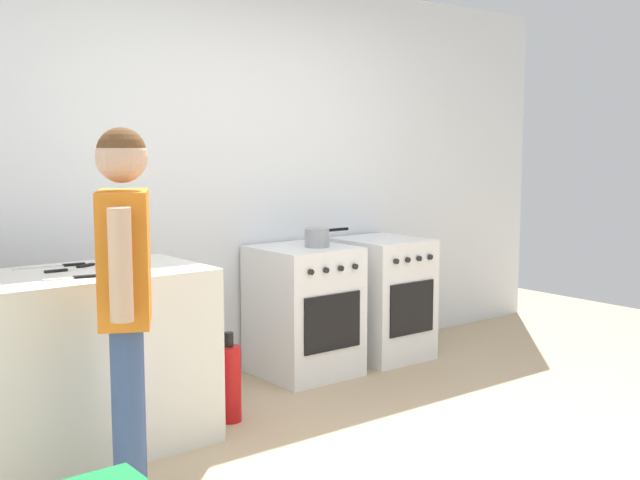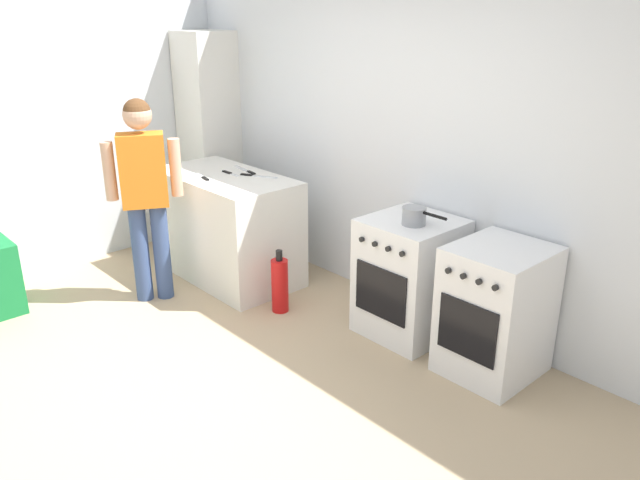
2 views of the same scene
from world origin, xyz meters
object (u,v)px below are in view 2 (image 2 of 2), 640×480
at_px(larder_cabinet, 209,138).
at_px(fire_extinguisher, 280,285).
at_px(knife_bread, 245,170).
at_px(pot, 414,216).
at_px(knife_utility, 203,177).
at_px(oven_right, 496,311).
at_px(person, 144,185).
at_px(knife_carving, 257,176).
at_px(oven_left, 410,277).
at_px(knife_paring, 229,173).

bearing_deg(larder_cabinet, fire_extinguisher, -18.05).
xyz_separation_m(knife_bread, larder_cabinet, (-0.94, 0.26, 0.10)).
distance_m(pot, knife_utility, 1.88).
height_order(pot, knife_bread, pot).
distance_m(oven_right, knife_bread, 2.46).
xyz_separation_m(oven_right, person, (-2.43, -1.08, 0.52)).
distance_m(knife_utility, knife_bread, 0.39).
height_order(knife_carving, knife_bread, same).
distance_m(oven_left, knife_bread, 1.78).
height_order(knife_utility, person, person).
bearing_deg(fire_extinguisher, knife_carving, 155.67).
xyz_separation_m(knife_bread, knife_paring, (-0.01, -0.16, 0.00)).
xyz_separation_m(knife_utility, larder_cabinet, (-0.90, 0.65, 0.10)).
bearing_deg(fire_extinguisher, person, -145.19).
relative_size(oven_right, larder_cabinet, 0.42).
bearing_deg(person, knife_carving, 74.17).
bearing_deg(larder_cabinet, oven_left, -2.20).
height_order(knife_paring, larder_cabinet, larder_cabinet).
bearing_deg(pot, knife_carving, -175.06).
distance_m(oven_right, knife_utility, 2.56).
bearing_deg(fire_extinguisher, larder_cabinet, 161.95).
distance_m(knife_utility, larder_cabinet, 1.11).
bearing_deg(knife_utility, knife_paring, 81.01).
bearing_deg(knife_paring, person, -91.26).
bearing_deg(oven_right, pot, -174.00).
relative_size(knife_carving, knife_paring, 1.46).
height_order(oven_right, larder_cabinet, larder_cabinet).
bearing_deg(knife_paring, knife_utility, -98.99).
relative_size(oven_right, knife_paring, 4.05).
xyz_separation_m(pot, person, (-1.80, -1.01, 0.03)).
xyz_separation_m(oven_right, knife_bread, (-2.40, -0.16, 0.48)).
xyz_separation_m(pot, knife_paring, (-1.78, -0.25, -0.01)).
relative_size(person, fire_extinguisher, 3.18).
relative_size(oven_left, larder_cabinet, 0.42).
bearing_deg(oven_left, knife_utility, -162.59).
bearing_deg(pot, knife_utility, -165.11).
relative_size(pot, knife_utility, 1.36).
xyz_separation_m(knife_carving, knife_bread, (-0.22, 0.04, -0.00)).
height_order(oven_right, knife_paring, knife_paring).
xyz_separation_m(pot, knife_bread, (-1.77, -0.09, -0.01)).
bearing_deg(knife_utility, fire_extinguisher, 4.64).
distance_m(knife_carving, knife_utility, 0.44).
distance_m(person, fire_extinguisher, 1.28).
relative_size(oven_right, knife_carving, 2.77).
distance_m(pot, knife_bread, 1.77).
relative_size(pot, larder_cabinet, 0.17).
xyz_separation_m(knife_paring, person, (-0.02, -0.76, 0.04)).
height_order(knife_carving, knife_paring, same).
relative_size(oven_right, knife_bread, 2.42).
xyz_separation_m(oven_right, fire_extinguisher, (-1.57, -0.48, -0.21)).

